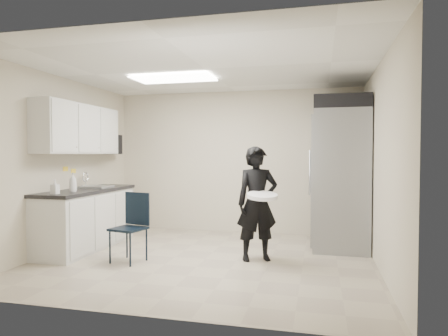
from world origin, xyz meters
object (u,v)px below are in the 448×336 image
(commercial_fridge, at_px, (340,179))
(folding_chair, at_px, (128,229))
(lower_counter, at_px, (87,220))
(man_tuxedo, at_px, (257,203))

(commercial_fridge, bearing_deg, folding_chair, -149.22)
(commercial_fridge, height_order, folding_chair, commercial_fridge)
(commercial_fridge, bearing_deg, lower_counter, -164.12)
(man_tuxedo, bearing_deg, lower_counter, 154.33)
(lower_counter, relative_size, folding_chair, 2.12)
(folding_chair, bearing_deg, commercial_fridge, 43.66)
(lower_counter, relative_size, man_tuxedo, 1.23)
(folding_chair, distance_m, man_tuxedo, 1.76)
(lower_counter, xyz_separation_m, commercial_fridge, (3.78, 1.07, 0.62))
(commercial_fridge, bearing_deg, man_tuxedo, -134.37)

